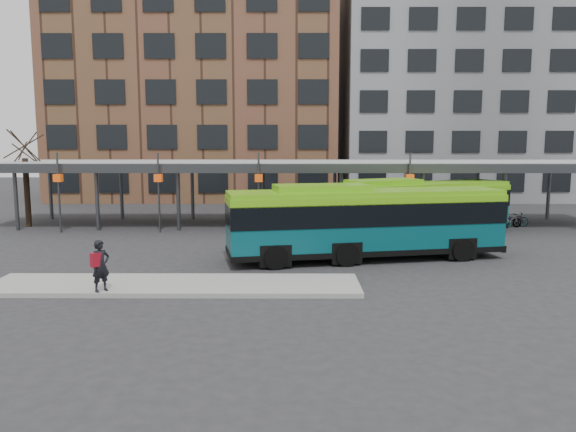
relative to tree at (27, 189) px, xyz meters
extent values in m
plane|color=#28282B|center=(18.00, -12.00, -2.43)|extent=(120.00, 120.00, 0.00)
cube|color=gray|center=(12.50, -15.00, -2.34)|extent=(14.00, 3.00, 0.18)
cube|color=#999B9E|center=(18.00, 1.00, 1.57)|extent=(40.00, 6.00, 0.35)
cube|color=#383A3D|center=(18.00, -2.00, 1.42)|extent=(40.00, 0.15, 0.55)
cylinder|color=#383A3D|center=(0.00, -1.50, -0.53)|extent=(0.24, 0.24, 3.80)
cylinder|color=#383A3D|center=(0.00, 3.50, -0.53)|extent=(0.24, 0.24, 3.80)
cylinder|color=#383A3D|center=(5.00, -1.50, -0.53)|extent=(0.24, 0.24, 3.80)
cylinder|color=#383A3D|center=(5.00, 3.50, -0.53)|extent=(0.24, 0.24, 3.80)
cylinder|color=#383A3D|center=(10.00, -1.50, -0.53)|extent=(0.24, 0.24, 3.80)
cylinder|color=#383A3D|center=(10.00, 3.50, -0.53)|extent=(0.24, 0.24, 3.80)
cylinder|color=#383A3D|center=(15.00, -1.50, -0.53)|extent=(0.24, 0.24, 3.80)
cylinder|color=#383A3D|center=(15.00, 3.50, -0.53)|extent=(0.24, 0.24, 3.80)
cylinder|color=#383A3D|center=(20.00, -1.50, -0.53)|extent=(0.24, 0.24, 3.80)
cylinder|color=#383A3D|center=(20.00, 3.50, -0.53)|extent=(0.24, 0.24, 3.80)
cylinder|color=#383A3D|center=(25.00, -1.50, -0.53)|extent=(0.24, 0.24, 3.80)
cylinder|color=#383A3D|center=(25.00, 3.50, -0.53)|extent=(0.24, 0.24, 3.80)
cylinder|color=#383A3D|center=(30.00, -1.50, -0.53)|extent=(0.24, 0.24, 3.80)
cylinder|color=#383A3D|center=(30.00, 3.50, -0.53)|extent=(0.24, 0.24, 3.80)
cylinder|color=#383A3D|center=(35.00, 3.50, -0.53)|extent=(0.24, 0.24, 3.80)
cylinder|color=#383A3D|center=(3.00, -2.30, -0.03)|extent=(0.12, 0.12, 4.80)
cube|color=#CE450C|center=(3.00, -2.30, 0.87)|extent=(0.45, 0.45, 0.45)
cylinder|color=#383A3D|center=(9.00, -2.30, -0.03)|extent=(0.12, 0.12, 4.80)
cube|color=#CE450C|center=(9.00, -2.30, 0.87)|extent=(0.45, 0.45, 0.45)
cylinder|color=#383A3D|center=(15.00, -2.30, -0.03)|extent=(0.12, 0.12, 4.80)
cube|color=#CE450C|center=(15.00, -2.30, 0.87)|extent=(0.45, 0.45, 0.45)
cylinder|color=#383A3D|center=(24.00, -2.30, -0.03)|extent=(0.12, 0.12, 4.80)
cube|color=#CE450C|center=(24.00, -2.30, 0.87)|extent=(0.45, 0.45, 0.45)
cylinder|color=black|center=(0.00, 0.00, -0.23)|extent=(0.36, 0.36, 4.40)
cylinder|color=black|center=(0.10, 0.00, 2.37)|extent=(0.08, 1.63, 1.59)
cylinder|color=black|center=(0.00, 0.10, 2.37)|extent=(1.63, 0.13, 1.59)
cylinder|color=black|center=(-0.10, -0.01, 2.37)|extent=(0.15, 1.63, 1.59)
cylinder|color=black|center=(0.00, -0.10, 2.37)|extent=(1.63, 0.10, 1.59)
cube|color=brown|center=(8.00, 20.00, 8.57)|extent=(26.00, 14.00, 22.00)
cube|color=slate|center=(34.00, 20.00, 7.57)|extent=(24.00, 14.00, 20.00)
cube|color=#074A53|center=(20.39, -9.87, -0.73)|extent=(13.05, 5.13, 2.66)
cube|color=black|center=(20.39, -9.87, -0.20)|extent=(13.12, 5.20, 1.01)
cube|color=#64B312|center=(20.39, -9.87, 0.71)|extent=(13.03, 5.02, 0.21)
cube|color=#64B312|center=(18.30, -10.29, 0.92)|extent=(4.55, 2.72, 0.37)
cube|color=black|center=(20.39, -9.87, -1.93)|extent=(13.13, 5.20, 0.26)
cylinder|color=black|center=(24.82, -10.31, -1.90)|extent=(1.11, 0.52, 1.06)
cylinder|color=black|center=(24.31, -7.76, -1.90)|extent=(1.11, 0.52, 1.06)
cylinder|color=black|center=(19.39, -11.40, -1.90)|extent=(1.11, 0.52, 1.06)
cylinder|color=black|center=(18.88, -8.85, -1.90)|extent=(1.11, 0.52, 1.06)
cylinder|color=black|center=(16.26, -12.03, -1.90)|extent=(1.11, 0.52, 1.06)
cylinder|color=black|center=(15.75, -9.48, -1.90)|extent=(1.11, 0.52, 1.06)
cube|color=#074A53|center=(23.87, -3.95, -0.80)|extent=(12.14, 7.59, 2.55)
cube|color=black|center=(23.87, -3.95, -0.29)|extent=(12.22, 7.67, 0.97)
cube|color=#64B312|center=(23.87, -3.95, 0.58)|extent=(12.10, 7.50, 0.20)
cube|color=#64B312|center=(22.03, -4.83, 0.78)|extent=(4.47, 3.42, 0.36)
cube|color=black|center=(23.87, -3.95, -1.95)|extent=(12.23, 7.68, 0.24)
cylinder|color=black|center=(28.09, -3.31, -1.92)|extent=(1.05, 0.72, 1.02)
cylinder|color=black|center=(27.01, -1.07, -1.92)|extent=(1.05, 0.72, 1.02)
cylinder|color=black|center=(23.30, -5.60, -1.92)|extent=(1.05, 0.72, 1.02)
cylinder|color=black|center=(22.23, -3.36, -1.92)|extent=(1.05, 0.72, 1.02)
cylinder|color=black|center=(20.54, -6.93, -1.92)|extent=(1.05, 0.72, 1.02)
cylinder|color=black|center=(19.47, -4.68, -1.92)|extent=(1.05, 0.72, 1.02)
imported|color=black|center=(10.12, -16.20, -1.32)|extent=(0.78, 0.80, 1.86)
cube|color=maroon|center=(10.01, -16.34, -1.07)|extent=(0.38, 0.39, 0.50)
imported|color=slate|center=(28.98, -0.09, -2.01)|extent=(1.63, 0.61, 0.85)
imported|color=slate|center=(29.60, -0.12, -1.90)|extent=(1.84, 0.88, 1.07)
imported|color=slate|center=(30.24, -0.37, -2.00)|extent=(1.75, 0.95, 0.87)
imported|color=slate|center=(30.92, -0.28, -1.97)|extent=(1.60, 0.69, 0.93)
imported|color=slate|center=(31.35, 0.28, -1.96)|extent=(1.88, 0.93, 0.94)
camera|label=1|loc=(16.89, -35.72, 3.13)|focal=35.00mm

